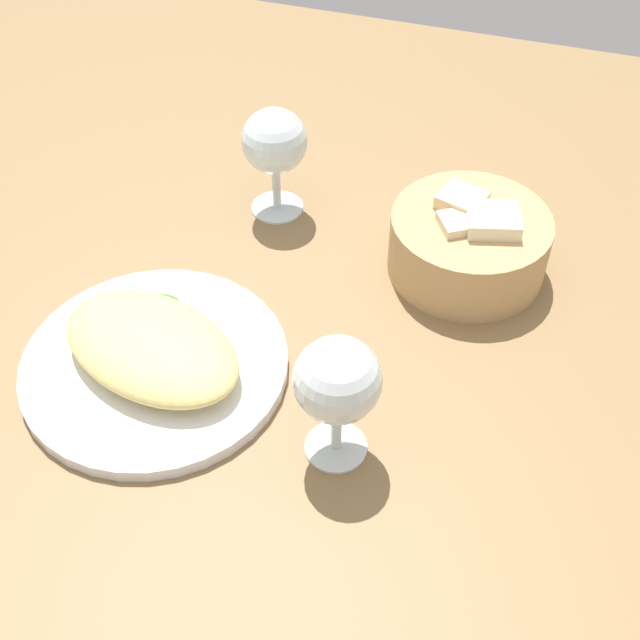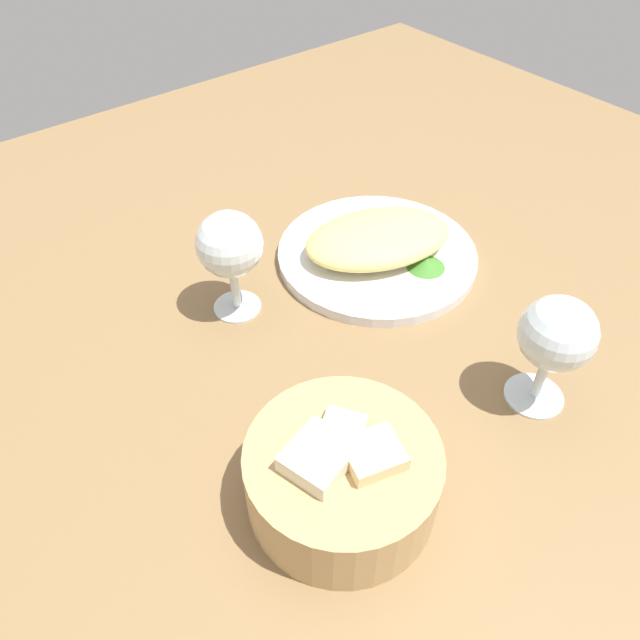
% 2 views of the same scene
% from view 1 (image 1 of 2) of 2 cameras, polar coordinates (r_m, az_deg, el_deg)
% --- Properties ---
extents(ground_plane, '(1.40, 1.40, 0.02)m').
position_cam_1_polar(ground_plane, '(0.87, -6.22, -1.16)').
color(ground_plane, olive).
extents(plate, '(0.26, 0.26, 0.01)m').
position_cam_1_polar(plate, '(0.83, -11.09, -3.00)').
color(plate, white).
rests_on(plate, ground_plane).
extents(omelette, '(0.22, 0.18, 0.04)m').
position_cam_1_polar(omelette, '(0.81, -11.35, -1.76)').
color(omelette, '#EDD477').
rests_on(omelette, plate).
extents(lettuce_garnish, '(0.05, 0.05, 0.01)m').
position_cam_1_polar(lettuce_garnish, '(0.87, -10.91, 0.94)').
color(lettuce_garnish, '#40812D').
rests_on(lettuce_garnish, plate).
extents(bread_basket, '(0.17, 0.17, 0.09)m').
position_cam_1_polar(bread_basket, '(0.91, 10.05, 5.20)').
color(bread_basket, tan).
rests_on(bread_basket, ground_plane).
extents(wine_glass_near, '(0.08, 0.08, 0.13)m').
position_cam_1_polar(wine_glass_near, '(0.69, 1.19, -4.32)').
color(wine_glass_near, silver).
rests_on(wine_glass_near, ground_plane).
extents(wine_glass_far, '(0.07, 0.07, 0.13)m').
position_cam_1_polar(wine_glass_far, '(0.95, -3.10, 11.73)').
color(wine_glass_far, silver).
rests_on(wine_glass_far, ground_plane).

